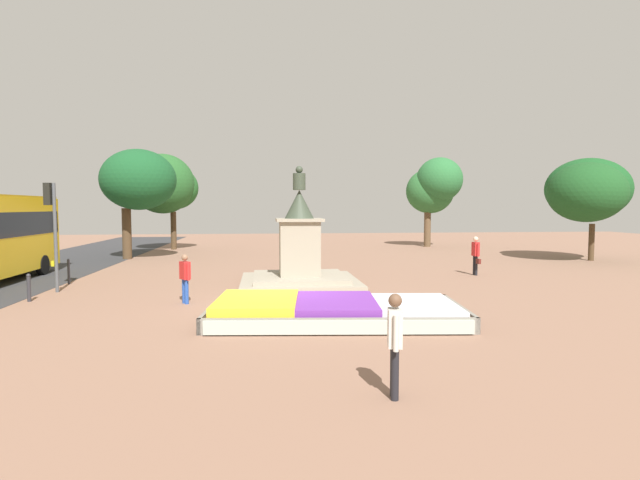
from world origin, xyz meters
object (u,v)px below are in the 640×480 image
statue_monument (299,255)px  kerb_bollard_north (69,271)px  pedestrian_near_planter (395,338)px  pedestrian_crossing_plaza (185,275)px  kerb_bollard_mid_b (29,287)px  traffic_light_mid_block (52,218)px  flower_planter (331,311)px  pedestrian_with_handbag (476,253)px

statue_monument → kerb_bollard_north: size_ratio=4.64×
statue_monument → pedestrian_near_planter: 12.44m
kerb_bollard_north → pedestrian_crossing_plaza: bearing=-41.6°
kerb_bollard_north → kerb_bollard_mid_b: bearing=-87.8°
statue_monument → kerb_bollard_mid_b: (-9.12, -2.98, -0.68)m
traffic_light_mid_block → kerb_bollard_mid_b: (-0.07, -1.83, -2.24)m
statue_monument → traffic_light_mid_block: 9.25m
flower_planter → kerb_bollard_mid_b: size_ratio=7.77×
flower_planter → statue_monument: (-0.38, 6.80, 0.89)m
statue_monument → pedestrian_near_planter: bearing=-87.0°
pedestrian_with_handbag → pedestrian_near_planter: size_ratio=1.03×
kerb_bollard_mid_b → traffic_light_mid_block: bearing=87.9°
traffic_light_mid_block → pedestrian_near_planter: traffic_light_mid_block is taller
statue_monument → pedestrian_with_handbag: bearing=10.2°
pedestrian_near_planter → kerb_bollard_mid_b: (-9.77, 9.44, -0.51)m
statue_monument → kerb_bollard_mid_b: bearing=-161.9°
traffic_light_mid_block → pedestrian_near_planter: 14.97m
pedestrian_near_planter → kerb_bollard_north: size_ratio=1.67×
traffic_light_mid_block → pedestrian_with_handbag: traffic_light_mid_block is taller
flower_planter → pedestrian_with_handbag: 11.35m
flower_planter → kerb_bollard_north: 12.28m
pedestrian_near_planter → kerb_bollard_mid_b: size_ratio=1.85×
traffic_light_mid_block → kerb_bollard_mid_b: traffic_light_mid_block is taller
flower_planter → kerb_bollard_mid_b: 10.24m
pedestrian_with_handbag → pedestrian_crossing_plaza: (-12.09, -5.37, -0.09)m
pedestrian_near_planter → kerb_bollard_mid_b: 13.60m
statue_monument → kerb_bollard_north: statue_monument is taller
pedestrian_with_handbag → flower_planter: bearing=-133.2°
traffic_light_mid_block → pedestrian_with_handbag: (17.19, 2.61, -1.72)m
flower_planter → pedestrian_near_planter: size_ratio=4.19×
statue_monument → pedestrian_near_planter: statue_monument is taller
statue_monument → pedestrian_with_handbag: 8.27m
kerb_bollard_north → statue_monument: bearing=-4.9°
flower_planter → statue_monument: size_ratio=1.51×
kerb_bollard_north → pedestrian_with_handbag: bearing=2.2°
flower_planter → pedestrian_crossing_plaza: size_ratio=4.51×
statue_monument → pedestrian_crossing_plaza: statue_monument is taller
pedestrian_near_planter → pedestrian_crossing_plaza: bearing=118.5°
pedestrian_with_handbag → statue_monument: bearing=-169.8°
pedestrian_with_handbag → kerb_bollard_north: 17.42m
traffic_light_mid_block → pedestrian_crossing_plaza: traffic_light_mid_block is taller
statue_monument → pedestrian_crossing_plaza: (-3.96, -3.91, -0.25)m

